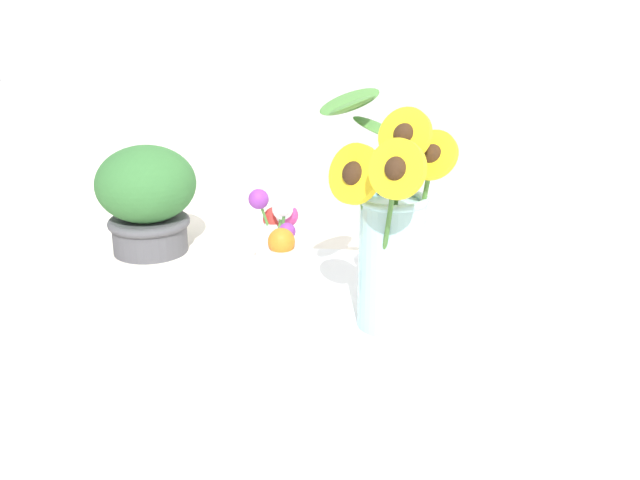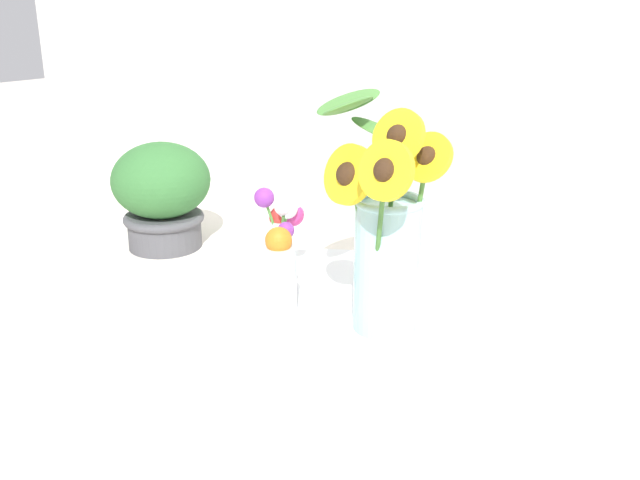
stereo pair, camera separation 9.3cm
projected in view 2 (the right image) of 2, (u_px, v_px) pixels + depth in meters
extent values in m
plane|color=silver|center=(307.00, 324.00, 1.22)|extent=(6.00, 6.00, 0.00)
cylinder|color=silver|center=(320.00, 307.00, 1.26)|extent=(0.50, 0.50, 0.02)
cylinder|color=#9ED1D6|center=(387.00, 267.00, 1.13)|extent=(0.10, 0.10, 0.20)
torus|color=#9ED1D6|center=(389.00, 201.00, 1.10)|extent=(0.10, 0.10, 0.01)
cylinder|color=#427533|center=(365.00, 239.00, 1.11)|extent=(0.02, 0.06, 0.20)
cylinder|color=yellow|center=(350.00, 174.00, 1.06)|extent=(0.10, 0.04, 0.09)
sphere|color=#382314|center=(350.00, 174.00, 1.06)|extent=(0.04, 0.04, 0.04)
cylinder|color=#427533|center=(414.00, 232.00, 1.10)|extent=(0.04, 0.01, 0.23)
cylinder|color=yellow|center=(428.00, 157.00, 1.05)|extent=(0.08, 0.05, 0.08)
sphere|color=#382314|center=(428.00, 157.00, 1.05)|extent=(0.03, 0.03, 0.03)
cylinder|color=#427533|center=(389.00, 219.00, 1.10)|extent=(0.06, 0.04, 0.26)
cylinder|color=yellow|center=(398.00, 136.00, 1.03)|extent=(0.09, 0.05, 0.09)
sphere|color=#382314|center=(398.00, 136.00, 1.03)|extent=(0.03, 0.03, 0.03)
cylinder|color=#427533|center=(379.00, 239.00, 1.06)|extent=(0.07, 0.06, 0.21)
cylinder|color=yellow|center=(386.00, 171.00, 0.98)|extent=(0.10, 0.04, 0.10)
sphere|color=#382314|center=(386.00, 171.00, 0.98)|extent=(0.03, 0.03, 0.03)
ellipsoid|color=#477F38|center=(349.00, 102.00, 1.11)|extent=(0.06, 0.12, 0.04)
ellipsoid|color=#477F38|center=(378.00, 130.00, 1.13)|extent=(0.08, 0.10, 0.06)
ellipsoid|color=#477F38|center=(349.00, 106.00, 1.07)|extent=(0.11, 0.15, 0.05)
cylinder|color=white|center=(276.00, 281.00, 1.19)|extent=(0.07, 0.07, 0.12)
cylinder|color=#427533|center=(283.00, 263.00, 1.18)|extent=(0.02, 0.03, 0.09)
sphere|color=purple|center=(286.00, 230.00, 1.18)|extent=(0.03, 0.03, 0.03)
cylinder|color=#427533|center=(280.00, 264.00, 1.17)|extent=(0.01, 0.01, 0.08)
sphere|color=orange|center=(279.00, 240.00, 1.16)|extent=(0.04, 0.04, 0.04)
cylinder|color=#427533|center=(280.00, 249.00, 1.20)|extent=(0.02, 0.04, 0.13)
sphere|color=white|center=(284.00, 207.00, 1.19)|extent=(0.03, 0.03, 0.03)
sphere|color=white|center=(279.00, 256.00, 1.36)|extent=(0.06, 0.06, 0.06)
cylinder|color=white|center=(278.00, 231.00, 1.34)|extent=(0.03, 0.03, 0.04)
cylinder|color=#4C8438|center=(285.00, 238.00, 1.35)|extent=(0.02, 0.02, 0.09)
sphere|color=#C6337A|center=(292.00, 215.00, 1.33)|extent=(0.04, 0.04, 0.04)
cylinder|color=#4C8438|center=(274.00, 227.00, 1.33)|extent=(0.02, 0.03, 0.11)
sphere|color=purple|center=(264.00, 198.00, 1.31)|extent=(0.04, 0.04, 0.04)
cylinder|color=#4C8438|center=(277.00, 237.00, 1.35)|extent=(0.01, 0.03, 0.07)
sphere|color=red|center=(281.00, 218.00, 1.34)|extent=(0.04, 0.04, 0.04)
cylinder|color=#4C8438|center=(287.00, 236.00, 1.35)|extent=(0.01, 0.02, 0.08)
sphere|color=white|center=(292.00, 214.00, 1.33)|extent=(0.04, 0.04, 0.04)
cylinder|color=#4C8438|center=(283.00, 235.00, 1.33)|extent=(0.02, 0.01, 0.10)
sphere|color=white|center=(287.00, 208.00, 1.30)|extent=(0.04, 0.04, 0.04)
cylinder|color=#4C4C51|center=(165.00, 230.00, 1.54)|extent=(0.15, 0.15, 0.07)
torus|color=#4C4C51|center=(164.00, 218.00, 1.53)|extent=(0.16, 0.16, 0.02)
ellipsoid|color=#336B33|center=(161.00, 180.00, 1.51)|extent=(0.20, 0.20, 0.15)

